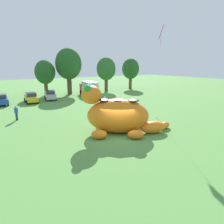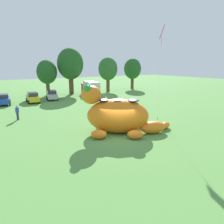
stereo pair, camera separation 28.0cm
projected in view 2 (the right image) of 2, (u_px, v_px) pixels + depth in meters
The scene contains 13 objects.
ground_plane at pixel (119, 137), 18.66m from camera, with size 160.00×160.00×0.00m, color #568E42.
giant_inflatable_creature at pixel (118, 115), 19.49m from camera, with size 8.73×6.30×4.60m.
car_blue at pixel (3, 99), 33.10m from camera, with size 2.30×4.27×1.72m.
car_yellow at pixel (33, 97), 35.10m from camera, with size 2.13×4.20×1.72m.
car_silver at pixel (52, 95), 37.88m from camera, with size 2.54×4.36×1.72m.
box_truck at pixel (90, 88), 42.28m from camera, with size 3.19×6.64×2.95m.
tree_centre_left at pixel (47, 72), 42.41m from camera, with size 4.08×4.08×7.24m.
tree_centre at pixel (70, 64), 43.67m from camera, with size 5.47×5.47×9.70m.
tree_centre_right at pixel (108, 69), 48.80m from camera, with size 4.49×4.49×7.98m.
tree_mid_right at pixel (133, 69), 53.72m from camera, with size 4.41×4.41×7.82m.
spectator_near_inflatable at pixel (17, 113), 24.12m from camera, with size 0.38×0.26×1.71m.
spectator_by_cars at pixel (106, 102), 30.84m from camera, with size 0.38×0.26×1.71m.
tethered_flying_kite at pixel (162, 34), 22.55m from camera, with size 1.13×1.13×10.50m.
Camera 2 is at (-9.97, -14.60, 6.41)m, focal length 33.23 mm.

